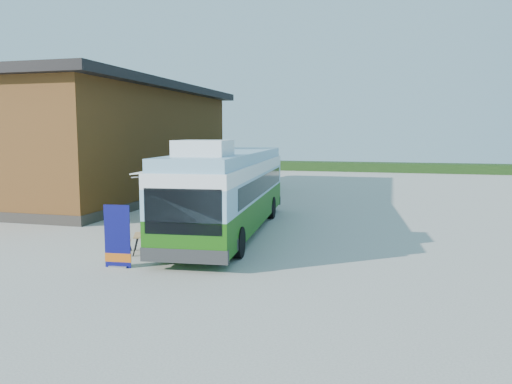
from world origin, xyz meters
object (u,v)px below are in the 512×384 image
(bus, at_px, (230,188))
(slurry_tanker, at_px, (245,170))
(banner, at_px, (117,242))
(person_a, at_px, (239,187))
(picnic_table, at_px, (141,239))
(person_b, at_px, (228,191))

(bus, xyz_separation_m, slurry_tanker, (-4.10, 15.98, -0.45))
(banner, distance_m, person_a, 16.34)
(picnic_table, bearing_deg, slurry_tanker, 71.84)
(bus, distance_m, person_a, 10.35)
(bus, height_order, banner, bus)
(banner, bearing_deg, person_b, 88.32)
(person_b, height_order, slurry_tanker, slurry_tanker)
(bus, distance_m, person_b, 8.02)
(banner, height_order, slurry_tanker, slurry_tanker)
(person_a, xyz_separation_m, slurry_tanker, (-1.44, 6.03, 0.57))
(bus, xyz_separation_m, banner, (-1.68, -6.36, -1.10))
(person_a, distance_m, person_b, 2.45)
(bus, relative_size, person_a, 7.33)
(bus, relative_size, slurry_tanker, 1.98)
(banner, relative_size, picnic_table, 1.33)
(picnic_table, height_order, person_a, person_a)
(banner, relative_size, slurry_tanker, 0.30)
(picnic_table, bearing_deg, banner, -107.32)
(bus, xyz_separation_m, picnic_table, (-1.92, -4.42, -1.43))
(person_b, bearing_deg, slurry_tanker, -162.49)
(banner, distance_m, picnic_table, 1.98)
(person_a, bearing_deg, person_b, -138.46)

